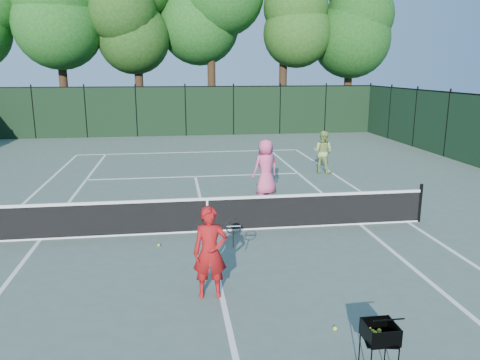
{
  "coord_description": "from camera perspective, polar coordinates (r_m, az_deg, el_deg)",
  "views": [
    {
      "loc": [
        -0.79,
        -11.41,
        4.08
      ],
      "look_at": [
        0.99,
        1.0,
        1.1
      ],
      "focal_mm": 35.0,
      "sensor_mm": 36.0,
      "label": 1
    }
  ],
  "objects": [
    {
      "name": "ground",
      "position": [
        12.14,
        -3.97,
        -6.3
      ],
      "size": [
        90.0,
        90.0,
        0.0
      ],
      "primitive_type": "plane",
      "color": "#4E5E53",
      "rests_on": "ground"
    },
    {
      "name": "sideline_doubles_right",
      "position": [
        13.64,
        19.75,
        -4.83
      ],
      "size": [
        0.1,
        23.77,
        0.01
      ],
      "primitive_type": "cube",
      "color": "white",
      "rests_on": "ground"
    },
    {
      "name": "sideline_singles_left",
      "position": [
        12.57,
        -23.17,
        -6.69
      ],
      "size": [
        0.1,
        23.77,
        0.01
      ],
      "primitive_type": "cube",
      "color": "white",
      "rests_on": "ground"
    },
    {
      "name": "sideline_singles_right",
      "position": [
        13.07,
        14.4,
        -5.24
      ],
      "size": [
        0.1,
        23.77,
        0.01
      ],
      "primitive_type": "cube",
      "color": "white",
      "rests_on": "ground"
    },
    {
      "name": "baseline_far",
      "position": [
        23.66,
        -6.12,
        3.38
      ],
      "size": [
        10.97,
        0.1,
        0.01
      ],
      "primitive_type": "cube",
      "color": "white",
      "rests_on": "ground"
    },
    {
      "name": "service_line_far",
      "position": [
        18.29,
        -5.47,
        0.44
      ],
      "size": [
        8.23,
        0.1,
        0.01
      ],
      "primitive_type": "cube",
      "color": "white",
      "rests_on": "ground"
    },
    {
      "name": "center_service_line",
      "position": [
        12.14,
        -3.97,
        -6.28
      ],
      "size": [
        0.1,
        12.8,
        0.01
      ],
      "primitive_type": "cube",
      "color": "white",
      "rests_on": "ground"
    },
    {
      "name": "tennis_net",
      "position": [
        11.99,
        -4.01,
        -4.15
      ],
      "size": [
        11.69,
        0.09,
        1.06
      ],
      "color": "black",
      "rests_on": "ground"
    },
    {
      "name": "fence_far",
      "position": [
        29.53,
        -6.65,
        8.29
      ],
      "size": [
        24.0,
        0.05,
        3.0
      ],
      "primitive_type": "cube",
      "color": "black",
      "rests_on": "ground"
    },
    {
      "name": "tree_2",
      "position": [
        33.48,
        -12.6,
        19.34
      ],
      "size": [
        6.0,
        6.0,
        12.4
      ],
      "color": "black",
      "rests_on": "ground"
    },
    {
      "name": "tree_4",
      "position": [
        34.16,
        5.44,
        20.16
      ],
      "size": [
        6.2,
        6.2,
        12.97
      ],
      "color": "black",
      "rests_on": "ground"
    },
    {
      "name": "tree_5",
      "position": [
        36.05,
        13.42,
        18.82
      ],
      "size": [
        5.8,
        5.8,
        12.23
      ],
      "color": "black",
      "rests_on": "ground"
    },
    {
      "name": "coach",
      "position": [
        8.56,
        -3.65,
        -8.79
      ],
      "size": [
        0.94,
        0.6,
        1.71
      ],
      "rotation": [
        0.0,
        0.0,
        -0.05
      ],
      "color": "#A41214",
      "rests_on": "ground"
    },
    {
      "name": "player_pink",
      "position": [
        15.46,
        3.15,
        1.58
      ],
      "size": [
        1.05,
        0.88,
        1.85
      ],
      "rotation": [
        0.0,
        0.0,
        3.52
      ],
      "color": "#E85185",
      "rests_on": "ground"
    },
    {
      "name": "player_green",
      "position": [
        19.02,
        10.06,
        3.39
      ],
      "size": [
        1.04,
        1.02,
        1.69
      ],
      "rotation": [
        0.0,
        0.0,
        2.45
      ],
      "color": "#93B55A",
      "rests_on": "ground"
    },
    {
      "name": "ball_hopper",
      "position": [
        6.79,
        16.72,
        -17.41
      ],
      "size": [
        0.49,
        0.49,
        0.8
      ],
      "rotation": [
        0.0,
        0.0,
        -0.19
      ],
      "color": "black",
      "rests_on": "ground"
    },
    {
      "name": "loose_ball_near_cart",
      "position": [
        8.0,
        11.5,
        -17.32
      ],
      "size": [
        0.07,
        0.07,
        0.07
      ],
      "primitive_type": "sphere",
      "color": "#CCE02D",
      "rests_on": "ground"
    },
    {
      "name": "loose_ball_midcourt",
      "position": [
        11.3,
        -9.87,
        -7.83
      ],
      "size": [
        0.07,
        0.07,
        0.07
      ],
      "primitive_type": "sphere",
      "color": "#BEDB2C",
      "rests_on": "ground"
    }
  ]
}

